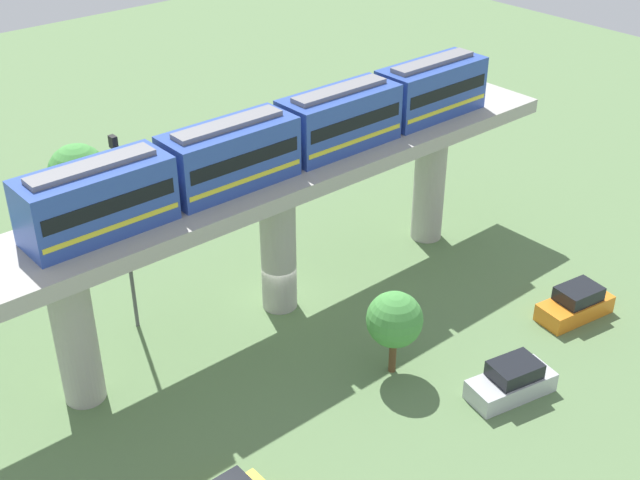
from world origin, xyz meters
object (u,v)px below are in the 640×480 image
at_px(tree_far_corner, 78,173).
at_px(signal_post, 125,228).
at_px(parked_car_silver, 512,381).
at_px(tree_mid_lot, 394,320).
at_px(parked_car_orange, 576,304).
at_px(train, 287,137).

relative_size(tree_far_corner, signal_post, 0.54).
relative_size(parked_car_silver, tree_far_corner, 0.77).
bearing_deg(tree_mid_lot, parked_car_orange, 73.95).
bearing_deg(parked_car_orange, signal_post, -119.63).
distance_m(train, signal_post, 9.22).
height_order(train, signal_post, train).
bearing_deg(train, parked_car_silver, 12.90).
height_order(tree_far_corner, signal_post, signal_post).
relative_size(parked_car_orange, tree_mid_lot, 1.00).
bearing_deg(tree_mid_lot, tree_far_corner, -167.96).
height_order(parked_car_silver, tree_far_corner, tree_far_corner).
height_order(train, tree_far_corner, train).
distance_m(train, tree_far_corner, 16.39).
relative_size(tree_mid_lot, signal_post, 0.41).
bearing_deg(signal_post, tree_mid_lot, 33.56).
distance_m(parked_car_orange, tree_far_corner, 30.16).
bearing_deg(parked_car_orange, tree_far_corner, -140.01).
bearing_deg(tree_mid_lot, signal_post, -146.44).
bearing_deg(tree_mid_lot, parked_car_silver, 31.98).
relative_size(parked_car_orange, signal_post, 0.41).
bearing_deg(tree_far_corner, tree_mid_lot, 12.04).
relative_size(train, tree_mid_lot, 6.18).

